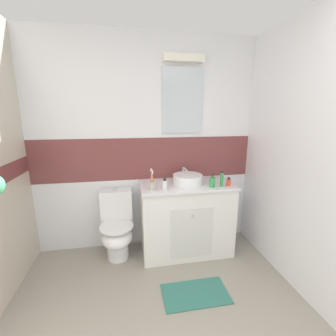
{
  "coord_description": "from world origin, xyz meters",
  "views": [
    {
      "loc": [
        -0.21,
        -0.25,
        1.62
      ],
      "look_at": [
        0.17,
        1.89,
        1.1
      ],
      "focal_mm": 24.1,
      "sensor_mm": 36.0,
      "label": 1
    }
  ],
  "objects_px": {
    "lotion_bottle_short": "(165,184)",
    "perfume_flask_small": "(229,182)",
    "toothbrush_cup": "(153,185)",
    "toothpaste_tube_upright": "(222,179)",
    "soap_dispenser": "(212,182)",
    "sink_basin": "(187,179)",
    "toilet": "(117,227)"
  },
  "relations": [
    {
      "from": "toothbrush_cup",
      "to": "toothpaste_tube_upright",
      "type": "xyz_separation_m",
      "value": [
        0.76,
        -0.01,
        0.02
      ]
    },
    {
      "from": "sink_basin",
      "to": "lotion_bottle_short",
      "type": "xyz_separation_m",
      "value": [
        -0.29,
        -0.15,
        -0.0
      ]
    },
    {
      "from": "toothpaste_tube_upright",
      "to": "sink_basin",
      "type": "bearing_deg",
      "value": 153.77
    },
    {
      "from": "sink_basin",
      "to": "soap_dispenser",
      "type": "relative_size",
      "value": 2.57
    },
    {
      "from": "toothbrush_cup",
      "to": "sink_basin",
      "type": "bearing_deg",
      "value": 21.3
    },
    {
      "from": "toilet",
      "to": "toothbrush_cup",
      "type": "xyz_separation_m",
      "value": [
        0.39,
        -0.19,
        0.55
      ]
    },
    {
      "from": "toilet",
      "to": "perfume_flask_small",
      "type": "relative_size",
      "value": 8.19
    },
    {
      "from": "lotion_bottle_short",
      "to": "perfume_flask_small",
      "type": "height_order",
      "value": "lotion_bottle_short"
    },
    {
      "from": "soap_dispenser",
      "to": "lotion_bottle_short",
      "type": "bearing_deg",
      "value": 178.6
    },
    {
      "from": "sink_basin",
      "to": "toilet",
      "type": "bearing_deg",
      "value": 177.81
    },
    {
      "from": "soap_dispenser",
      "to": "lotion_bottle_short",
      "type": "xyz_separation_m",
      "value": [
        -0.52,
        0.01,
        -0.0
      ]
    },
    {
      "from": "toothbrush_cup",
      "to": "lotion_bottle_short",
      "type": "height_order",
      "value": "toothbrush_cup"
    },
    {
      "from": "lotion_bottle_short",
      "to": "toothpaste_tube_upright",
      "type": "xyz_separation_m",
      "value": [
        0.63,
        -0.02,
        0.03
      ]
    },
    {
      "from": "sink_basin",
      "to": "toothbrush_cup",
      "type": "xyz_separation_m",
      "value": [
        -0.42,
        -0.16,
        0.0
      ]
    },
    {
      "from": "toothpaste_tube_upright",
      "to": "toilet",
      "type": "bearing_deg",
      "value": 170.21
    },
    {
      "from": "soap_dispenser",
      "to": "toilet",
      "type": "bearing_deg",
      "value": 169.49
    },
    {
      "from": "toothbrush_cup",
      "to": "perfume_flask_small",
      "type": "bearing_deg",
      "value": 0.15
    },
    {
      "from": "sink_basin",
      "to": "toilet",
      "type": "distance_m",
      "value": 0.98
    },
    {
      "from": "toilet",
      "to": "toothpaste_tube_upright",
      "type": "bearing_deg",
      "value": -9.79
    },
    {
      "from": "soap_dispenser",
      "to": "toothbrush_cup",
      "type": "bearing_deg",
      "value": 179.96
    },
    {
      "from": "soap_dispenser",
      "to": "toothpaste_tube_upright",
      "type": "xyz_separation_m",
      "value": [
        0.11,
        -0.0,
        0.03
      ]
    },
    {
      "from": "toilet",
      "to": "toothbrush_cup",
      "type": "height_order",
      "value": "toothbrush_cup"
    },
    {
      "from": "toilet",
      "to": "perfume_flask_small",
      "type": "height_order",
      "value": "perfume_flask_small"
    },
    {
      "from": "soap_dispenser",
      "to": "perfume_flask_small",
      "type": "height_order",
      "value": "soap_dispenser"
    },
    {
      "from": "toothbrush_cup",
      "to": "toothpaste_tube_upright",
      "type": "relative_size",
      "value": 1.34
    },
    {
      "from": "soap_dispenser",
      "to": "toothpaste_tube_upright",
      "type": "relative_size",
      "value": 0.85
    },
    {
      "from": "toilet",
      "to": "sink_basin",
      "type": "bearing_deg",
      "value": -2.19
    },
    {
      "from": "toothpaste_tube_upright",
      "to": "perfume_flask_small",
      "type": "distance_m",
      "value": 0.09
    },
    {
      "from": "soap_dispenser",
      "to": "perfume_flask_small",
      "type": "xyz_separation_m",
      "value": [
        0.19,
        0.0,
        -0.01
      ]
    },
    {
      "from": "toilet",
      "to": "toothpaste_tube_upright",
      "type": "xyz_separation_m",
      "value": [
        1.15,
        -0.2,
        0.57
      ]
    },
    {
      "from": "toothbrush_cup",
      "to": "perfume_flask_small",
      "type": "relative_size",
      "value": 2.43
    },
    {
      "from": "toothbrush_cup",
      "to": "lotion_bottle_short",
      "type": "bearing_deg",
      "value": 5.4
    }
  ]
}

